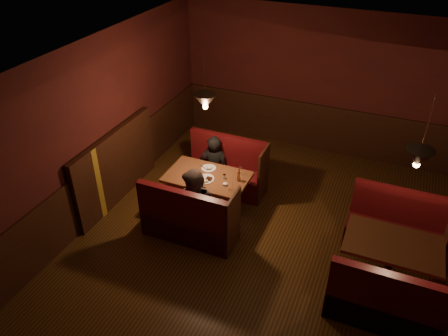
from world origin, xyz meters
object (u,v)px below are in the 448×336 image
at_px(second_bench_near, 384,306).
at_px(diner_b, 195,195).
at_px(second_table, 391,253).
at_px(diner_a, 214,154).
at_px(main_table, 208,184).
at_px(main_bench_far, 227,173).
at_px(second_bench_far, 395,231).
at_px(main_bench_near, 189,223).

bearing_deg(second_bench_near, diner_b, 167.80).
relative_size(second_table, diner_a, 0.90).
height_order(main_table, diner_b, diner_b).
height_order(main_bench_far, diner_b, diner_b).
bearing_deg(main_table, second_bench_far, 5.31).
xyz_separation_m(second_bench_far, diner_a, (-3.18, 0.42, 0.39)).
distance_m(main_bench_near, diner_b, 0.47).
bearing_deg(main_bench_near, main_bench_far, 90.00).
bearing_deg(diner_a, main_table, 92.71).
distance_m(second_table, diner_b, 2.89).
xyz_separation_m(main_bench_near, second_table, (2.93, 0.29, 0.21)).
height_order(diner_a, diner_b, diner_b).
distance_m(main_bench_near, second_table, 2.95).
xyz_separation_m(second_table, diner_a, (-3.15, 1.17, 0.18)).
bearing_deg(second_bench_near, main_bench_near, 170.93).
bearing_deg(second_bench_far, diner_a, 172.55).
relative_size(second_table, second_bench_far, 0.90).
xyz_separation_m(main_bench_near, diner_b, (0.05, 0.16, 0.44)).
bearing_deg(main_table, second_bench_near, -22.61).
bearing_deg(second_bench_near, main_table, 157.39).
xyz_separation_m(main_bench_far, second_bench_far, (2.96, -0.49, -0.00)).
relative_size(second_bench_far, diner_a, 0.99).
relative_size(diner_a, diner_b, 0.93).
bearing_deg(main_table, main_bench_near, -88.88).
relative_size(second_bench_far, second_bench_near, 1.00).
xyz_separation_m(main_table, second_bench_far, (2.98, 0.28, -0.24)).
distance_m(second_bench_far, diner_b, 3.07).
bearing_deg(diner_a, second_bench_far, 158.94).
distance_m(main_bench_far, second_table, 3.19).
distance_m(main_table, main_bench_near, 0.80).
relative_size(main_bench_far, second_table, 1.17).
relative_size(second_bench_near, diner_a, 0.99).
xyz_separation_m(main_bench_far, second_table, (2.93, -1.25, 0.21)).
height_order(main_table, main_bench_near, main_bench_near).
bearing_deg(main_bench_near, diner_a, 98.48).
height_order(main_table, second_bench_near, second_bench_near).
bearing_deg(second_bench_far, main_table, -174.69).
bearing_deg(diner_a, main_bench_near, 84.88).
height_order(second_table, second_bench_near, second_bench_near).
relative_size(main_bench_near, second_bench_near, 1.06).
height_order(main_bench_far, main_bench_near, same).
bearing_deg(second_bench_far, main_bench_far, 170.65).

